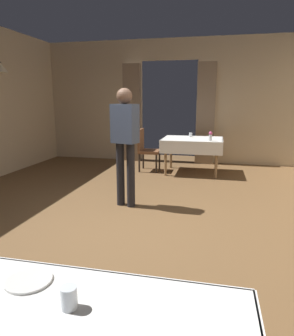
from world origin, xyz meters
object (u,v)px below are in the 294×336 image
dining_table_mid (192,143)px  glass_near_c (69,298)px  plate_near_a (29,280)px  flower_vase_mid (210,136)px  chair_mid_left (146,148)px  person_diner_standing_aside (125,138)px  glass_mid_b (191,135)px

dining_table_mid → glass_near_c: 5.61m
plate_near_a → dining_table_mid: bearing=86.7°
dining_table_mid → flower_vase_mid: bearing=-40.7°
plate_near_a → flower_vase_mid: (0.70, 5.16, 0.10)m
dining_table_mid → chair_mid_left: size_ratio=1.36×
dining_table_mid → plate_near_a: bearing=-93.3°
plate_near_a → person_diner_standing_aside: person_diner_standing_aside is taller
flower_vase_mid → glass_mid_b: flower_vase_mid is taller
chair_mid_left → person_diner_standing_aside: person_diner_standing_aside is taller
glass_near_c → flower_vase_mid: 5.30m
glass_near_c → flower_vase_mid: (0.43, 5.29, 0.06)m
glass_mid_b → chair_mid_left: bearing=-164.5°
plate_near_a → flower_vase_mid: size_ratio=1.11×
dining_table_mid → chair_mid_left: chair_mid_left is taller
dining_table_mid → glass_near_c: glass_near_c is taller
flower_vase_mid → glass_mid_b: bearing=127.6°
glass_near_c → person_diner_standing_aside: size_ratio=0.05×
chair_mid_left → flower_vase_mid: bearing=-12.5°
glass_near_c → dining_table_mid: bearing=89.4°
glass_near_c → glass_mid_b: size_ratio=0.96×
chair_mid_left → glass_near_c: size_ratio=9.98×
plate_near_a → glass_near_c: 0.30m
chair_mid_left → person_diner_standing_aside: 2.41m
chair_mid_left → person_diner_standing_aside: bearing=-84.5°
flower_vase_mid → glass_mid_b: (-0.44, 0.57, -0.05)m
person_diner_standing_aside → flower_vase_mid: bearing=60.1°
dining_table_mid → chair_mid_left: 1.03m
chair_mid_left → flower_vase_mid: size_ratio=4.93×
glass_near_c → glass_mid_b: 5.86m
plate_near_a → person_diner_standing_aside: 3.17m
flower_vase_mid → person_diner_standing_aside: (-1.17, -2.04, 0.17)m
chair_mid_left → flower_vase_mid: (1.40, -0.31, 0.34)m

